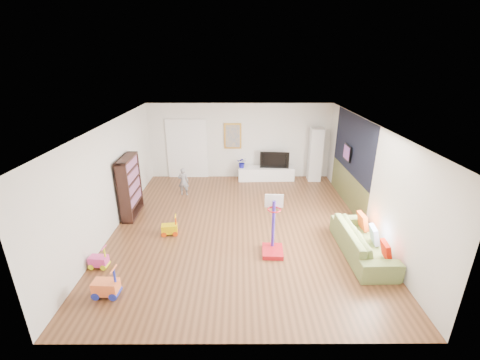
{
  "coord_description": "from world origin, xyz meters",
  "views": [
    {
      "loc": [
        -0.02,
        -7.5,
        4.21
      ],
      "look_at": [
        0.0,
        0.4,
        1.15
      ],
      "focal_mm": 24.0,
      "sensor_mm": 36.0,
      "label": 1
    }
  ],
  "objects_px": {
    "bookshelf": "(130,187)",
    "sofa": "(363,242)",
    "basketball_hoop": "(274,227)",
    "media_console": "(266,173)"
  },
  "relations": [
    {
      "from": "bookshelf",
      "to": "sofa",
      "type": "distance_m",
      "value": 6.14
    },
    {
      "from": "sofa",
      "to": "basketball_hoop",
      "type": "bearing_deg",
      "value": 87.86
    },
    {
      "from": "sofa",
      "to": "bookshelf",
      "type": "bearing_deg",
      "value": 69.84
    },
    {
      "from": "sofa",
      "to": "basketball_hoop",
      "type": "height_order",
      "value": "basketball_hoop"
    },
    {
      "from": "bookshelf",
      "to": "basketball_hoop",
      "type": "bearing_deg",
      "value": -28.52
    },
    {
      "from": "media_console",
      "to": "bookshelf",
      "type": "relative_size",
      "value": 1.18
    },
    {
      "from": "sofa",
      "to": "basketball_hoop",
      "type": "distance_m",
      "value": 2.05
    },
    {
      "from": "basketball_hoop",
      "to": "sofa",
      "type": "bearing_deg",
      "value": 2.36
    },
    {
      "from": "media_console",
      "to": "basketball_hoop",
      "type": "xyz_separation_m",
      "value": [
        -0.21,
        -4.7,
        0.46
      ]
    },
    {
      "from": "bookshelf",
      "to": "basketball_hoop",
      "type": "distance_m",
      "value": 4.25
    }
  ]
}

